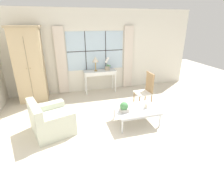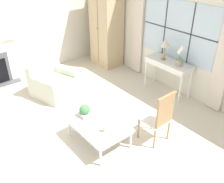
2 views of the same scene
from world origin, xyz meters
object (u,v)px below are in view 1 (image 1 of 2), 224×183
object	(u,v)px
armoire	(30,65)
table_lamp	(95,60)
potted_plant_small	(124,107)
armchair_upholstered	(51,121)
side_chair_wooden	(146,88)
coffee_table	(137,110)
console_table	(100,73)
pillar_candle	(146,106)
potted_orchid	(107,65)

from	to	relation	value
armoire	table_lamp	xyz separation A→B (m)	(2.05, 0.06, 0.03)
armoire	potted_plant_small	world-z (taller)	armoire
table_lamp	potted_plant_small	distance (m)	2.45
armoire	armchair_upholstered	size ratio (longest dim) A/B	2.03
side_chair_wooden	armchair_upholstered	bearing A→B (deg)	-166.94
coffee_table	potted_plant_small	bearing A→B (deg)	-171.22
console_table	armchair_upholstered	xyz separation A→B (m)	(-1.62, -2.12, -0.43)
coffee_table	pillar_candle	bearing A→B (deg)	-9.53
armchair_upholstered	table_lamp	bearing A→B (deg)	54.98
table_lamp	side_chair_wooden	size ratio (longest dim) A/B	0.49
table_lamp	console_table	bearing A→B (deg)	7.17
table_lamp	side_chair_wooden	distance (m)	2.01
armchair_upholstered	coffee_table	xyz separation A→B (m)	(2.03, -0.20, 0.09)
console_table	armchair_upholstered	bearing A→B (deg)	-127.40
potted_orchid	side_chair_wooden	xyz separation A→B (m)	(0.80, -1.50, -0.41)
table_lamp	side_chair_wooden	world-z (taller)	table_lamp
potted_orchid	pillar_candle	xyz separation A→B (m)	(0.36, -2.36, -0.52)
armchair_upholstered	potted_plant_small	world-z (taller)	armchair_upholstered
armchair_upholstered	armoire	bearing A→B (deg)	105.86
armoire	pillar_candle	xyz separation A→B (m)	(2.83, -2.28, -0.69)
armoire	potted_orchid	bearing A→B (deg)	1.77
console_table	coffee_table	world-z (taller)	console_table
table_lamp	potted_plant_small	xyz separation A→B (m)	(0.21, -2.35, -0.67)
armoire	pillar_candle	size ratio (longest dim) A/B	15.82
table_lamp	pillar_candle	distance (m)	2.57
console_table	coffee_table	bearing A→B (deg)	-80.04
coffee_table	pillar_candle	size ratio (longest dim) A/B	7.25
coffee_table	potted_plant_small	world-z (taller)	potted_plant_small
potted_orchid	armchair_upholstered	distance (m)	2.92
armchair_upholstered	coffee_table	distance (m)	2.04
table_lamp	coffee_table	xyz separation A→B (m)	(0.55, -2.30, -0.83)
console_table	potted_plant_small	xyz separation A→B (m)	(0.06, -2.37, -0.18)
table_lamp	side_chair_wooden	xyz separation A→B (m)	(1.21, -1.48, -0.62)
potted_orchid	pillar_candle	bearing A→B (deg)	-81.19
armoire	potted_plant_small	bearing A→B (deg)	-45.46
pillar_candle	table_lamp	bearing A→B (deg)	108.46
potted_plant_small	armoire	bearing A→B (deg)	134.54
console_table	potted_plant_small	bearing A→B (deg)	-88.57
table_lamp	coffee_table	world-z (taller)	table_lamp
console_table	potted_orchid	bearing A→B (deg)	0.54
console_table	pillar_candle	distance (m)	2.45
console_table	potted_orchid	world-z (taller)	potted_orchid
armoire	pillar_candle	world-z (taller)	armoire
console_table	table_lamp	distance (m)	0.51
table_lamp	potted_plant_small	world-z (taller)	table_lamp
coffee_table	potted_plant_small	size ratio (longest dim) A/B	4.27
console_table	coffee_table	distance (m)	2.38
coffee_table	armchair_upholstered	bearing A→B (deg)	174.42
table_lamp	coffee_table	size ratio (longest dim) A/B	0.48
console_table	pillar_candle	xyz separation A→B (m)	(0.63, -2.35, -0.24)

